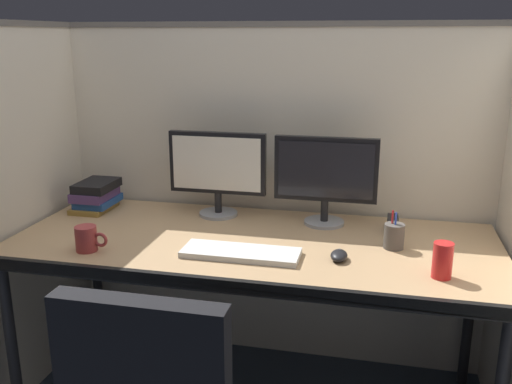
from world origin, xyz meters
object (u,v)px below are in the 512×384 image
Objects in this scene: pen_cup at (394,236)px; monitor_right at (326,175)px; coffee_mug at (87,239)px; red_stapler at (393,225)px; computer_mouse at (339,255)px; monitor_left at (217,168)px; soda_can at (442,260)px; book_stack at (96,196)px; desk at (253,252)px; keyboard_main at (241,253)px.

monitor_right is at bearing 142.03° from pen_cup.
pen_cup is at bearing 14.13° from coffee_mug.
pen_cup is at bearing -89.45° from red_stapler.
pen_cup reaches higher than coffee_mug.
coffee_mug is (-0.92, -0.12, 0.03)m from computer_mouse.
soda_can is (0.91, -0.48, -0.15)m from monitor_left.
coffee_mug is at bearing -65.47° from book_stack.
monitor_left reaches higher than red_stapler.
monitor_left is 1.00× the size of monitor_right.
coffee_mug reaches higher than desk.
coffee_mug is (-0.57, -0.24, 0.10)m from desk.
desk is 0.45m from monitor_right.
monitor_right is 0.65m from soda_can.
monitor_left is at bearing 144.74° from computer_mouse.
soda_can is at bearing -27.64° from monitor_left.
pen_cup is 1.20× the size of soda_can.
keyboard_main is (-0.01, -0.16, 0.06)m from desk.
red_stapler is (-0.15, 0.43, -0.03)m from soda_can.
desk is 0.63m from coffee_mug.
desk is at bearing 160.21° from computer_mouse.
book_stack is 1.51× the size of red_stapler.
monitor_right is (0.47, -0.02, 0.00)m from monitor_left.
keyboard_main is 0.88m from book_stack.
soda_can is at bearing -16.34° from book_stack.
monitor_left is 4.48× the size of computer_mouse.
soda_can is at bearing 1.89° from coffee_mug.
desk is at bearing 163.81° from soda_can.
book_stack is at bearing 171.60° from pen_cup.
desk is at bearing -16.48° from book_stack.
computer_mouse is at bearing -76.23° from monitor_right.
monitor_right reaches higher than coffee_mug.
keyboard_main is 3.52× the size of soda_can.
monitor_left is 2.95× the size of pen_cup.
soda_can reaches higher than desk.
monitor_right reaches higher than soda_can.
book_stack is at bearing 153.18° from keyboard_main.
monitor_left is 2.87× the size of red_stapler.
monitor_right is (0.25, 0.26, 0.27)m from desk.
red_stapler is at bearing -3.85° from monitor_left.
computer_mouse is 1.20m from book_stack.
coffee_mug is 0.52m from book_stack.
soda_can is at bearing -46.49° from monitor_right.
coffee_mug is at bearing -165.87° from pen_cup.
monitor_right is at bearing 31.31° from coffee_mug.
coffee_mug reaches higher than red_stapler.
monitor_left is 0.53m from keyboard_main.
red_stapler is at bearing 35.74° from keyboard_main.
desk is 12.67× the size of red_stapler.
computer_mouse is (0.57, -0.40, -0.20)m from monitor_left.
pen_cup is (1.11, 0.28, 0.00)m from coffee_mug.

